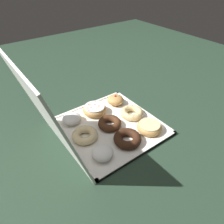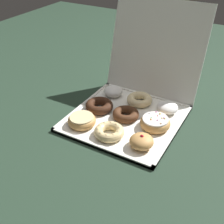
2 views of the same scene
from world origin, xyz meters
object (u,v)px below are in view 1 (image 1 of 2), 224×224
(chocolate_cake_ring_donut_3, at_px, (127,139))
(powdered_filled_donut_6, at_px, (103,153))
(jelly_filled_donut_2, at_px, (115,100))
(sprinkle_donut_5, at_px, (95,109))
(powdered_filled_donut_8, at_px, (72,119))
(cruller_donut_7, at_px, (85,135))
(glazed_ring_donut_0, at_px, (149,127))
(cruller_donut_1, at_px, (132,113))
(chocolate_cake_ring_donut_4, at_px, (110,123))
(donut_box, at_px, (110,127))

(chocolate_cake_ring_donut_3, bearing_deg, powdered_filled_donut_6, 92.61)
(jelly_filled_donut_2, distance_m, sprinkle_donut_5, 0.13)
(powdered_filled_donut_8, bearing_deg, chocolate_cake_ring_donut_3, -153.95)
(chocolate_cake_ring_donut_3, bearing_deg, cruller_donut_7, 46.05)
(glazed_ring_donut_0, bearing_deg, cruller_donut_1, -3.67)
(cruller_donut_1, relative_size, chocolate_cake_ring_donut_3, 0.97)
(chocolate_cake_ring_donut_4, bearing_deg, donut_box, 126.15)
(cruller_donut_1, bearing_deg, cruller_donut_7, 89.56)
(cruller_donut_1, xyz_separation_m, powdered_filled_donut_6, (-0.13, 0.26, 0.00))
(powdered_filled_donut_6, bearing_deg, donut_box, -44.69)
(donut_box, xyz_separation_m, chocolate_cake_ring_donut_4, (0.00, -0.00, 0.02))
(cruller_donut_1, distance_m, cruller_donut_7, 0.27)
(donut_box, distance_m, sprinkle_donut_5, 0.13)
(cruller_donut_1, height_order, jelly_filled_donut_2, jelly_filled_donut_2)
(chocolate_cake_ring_donut_4, bearing_deg, powdered_filled_donut_6, 135.17)
(powdered_filled_donut_6, xyz_separation_m, powdered_filled_donut_8, (0.26, -0.01, -0.00))
(chocolate_cake_ring_donut_3, relative_size, powdered_filled_donut_8, 1.33)
(glazed_ring_donut_0, xyz_separation_m, chocolate_cake_ring_donut_3, (0.00, 0.13, -0.00))
(jelly_filled_donut_2, height_order, cruller_donut_7, jelly_filled_donut_2)
(powdered_filled_donut_8, bearing_deg, chocolate_cake_ring_donut_4, -135.20)
(jelly_filled_donut_2, relative_size, chocolate_cake_ring_donut_4, 0.80)
(glazed_ring_donut_0, relative_size, cruller_donut_7, 1.00)
(donut_box, relative_size, jelly_filled_donut_2, 4.93)
(jelly_filled_donut_2, xyz_separation_m, powdered_filled_donut_6, (-0.26, 0.26, -0.00))
(powdered_filled_donut_6, bearing_deg, chocolate_cake_ring_donut_4, -44.83)
(donut_box, xyz_separation_m, glazed_ring_donut_0, (-0.13, -0.13, 0.02))
(glazed_ring_donut_0, relative_size, powdered_filled_donut_8, 1.26)
(chocolate_cake_ring_donut_3, bearing_deg, chocolate_cake_ring_donut_4, -1.06)
(chocolate_cake_ring_donut_3, distance_m, powdered_filled_donut_8, 0.29)
(glazed_ring_donut_0, height_order, chocolate_cake_ring_donut_4, glazed_ring_donut_0)
(chocolate_cake_ring_donut_4, relative_size, powdered_filled_donut_6, 1.27)
(donut_box, height_order, cruller_donut_7, cruller_donut_7)
(powdered_filled_donut_8, bearing_deg, glazed_ring_donut_0, -135.91)
(cruller_donut_1, height_order, powdered_filled_donut_8, powdered_filled_donut_8)
(powdered_filled_donut_8, bearing_deg, sprinkle_donut_5, -91.28)
(jelly_filled_donut_2, height_order, sprinkle_donut_5, jelly_filled_donut_2)
(powdered_filled_donut_6, height_order, cruller_donut_7, powdered_filled_donut_6)
(chocolate_cake_ring_donut_4, bearing_deg, cruller_donut_7, 90.41)
(glazed_ring_donut_0, xyz_separation_m, powdered_filled_donut_6, (-0.00, 0.26, 0.00))
(glazed_ring_donut_0, bearing_deg, powdered_filled_donut_6, 90.82)
(sprinkle_donut_5, height_order, powdered_filled_donut_6, same)
(chocolate_cake_ring_donut_3, height_order, powdered_filled_donut_8, powdered_filled_donut_8)
(sprinkle_donut_5, bearing_deg, powdered_filled_donut_8, 88.72)
(cruller_donut_7, bearing_deg, donut_box, -90.31)
(glazed_ring_donut_0, bearing_deg, powdered_filled_donut_8, 44.09)
(powdered_filled_donut_8, bearing_deg, cruller_donut_7, 177.26)
(donut_box, relative_size, chocolate_cake_ring_donut_4, 3.96)
(cruller_donut_1, height_order, chocolate_cake_ring_donut_4, cruller_donut_1)
(chocolate_cake_ring_donut_4, bearing_deg, glazed_ring_donut_0, -136.62)
(donut_box, bearing_deg, powdered_filled_donut_6, 135.31)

